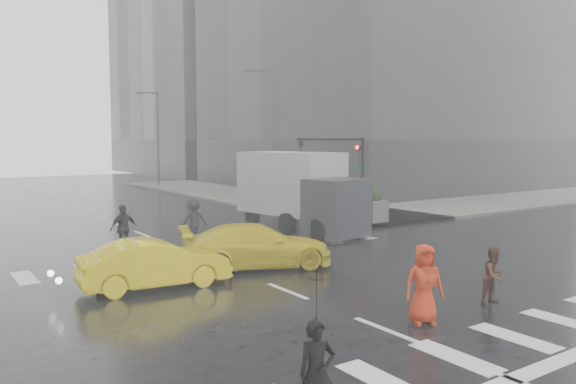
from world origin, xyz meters
TOP-DOWN VIEW (x-y plane):
  - ground at (0.00, 0.00)m, footprint 120.00×120.00m
  - sidewalk_ne at (19.50, 17.50)m, footprint 35.00×35.00m
  - building_ne_far at (29.00, 56.00)m, footprint 26.05×26.05m
  - road_markings at (0.00, 0.00)m, footprint 18.00×48.00m
  - traffic_signal_pole at (9.01, 8.01)m, footprint 4.45×0.42m
  - street_lamp_near at (10.87, 18.00)m, footprint 2.15×0.22m
  - street_lamp_far at (10.87, 38.00)m, footprint 2.15×0.22m
  - planter_west at (7.00, 8.20)m, footprint 1.10×1.10m
  - planter_mid at (9.00, 8.20)m, footprint 1.10×1.10m
  - planter_east at (11.00, 8.20)m, footprint 1.10×1.10m
  - pedestrian_black at (-3.90, -6.53)m, footprint 1.23×1.25m
  - pedestrian_brown at (3.86, -4.12)m, footprint 0.76×0.61m
  - pedestrian_orange at (1.09, -4.18)m, footprint 1.11×0.97m
  - pedestrian_far_a at (-2.01, 8.44)m, footprint 1.16×0.79m
  - pedestrian_far_b at (1.34, 9.19)m, footprint 1.27×0.91m
  - taxi_mid at (-3.00, 2.54)m, footprint 4.49×1.93m
  - taxi_rear at (0.85, 3.11)m, footprint 5.01×3.47m
  - box_truck at (6.71, 8.58)m, footprint 2.67×7.11m

SIDE VIEW (x-z plane):
  - ground at x=0.00m, z-range 0.00..0.00m
  - road_markings at x=0.00m, z-range 0.00..0.01m
  - sidewalk_ne at x=19.50m, z-range 0.00..0.15m
  - taxi_mid at x=-3.00m, z-range 0.00..1.44m
  - taxi_rear at x=0.85m, z-range 0.00..1.50m
  - pedestrian_brown at x=3.86m, z-range 0.00..1.52m
  - pedestrian_far_b at x=1.34m, z-range 0.00..1.77m
  - pedestrian_far_a at x=-2.01m, z-range 0.00..1.86m
  - pedestrian_orange at x=1.09m, z-range 0.00..1.91m
  - planter_west at x=7.00m, z-range 0.08..1.88m
  - planter_mid at x=9.00m, z-range 0.08..1.88m
  - planter_east at x=11.00m, z-range 0.08..1.88m
  - pedestrian_black at x=-3.90m, z-range 0.41..2.84m
  - box_truck at x=6.71m, z-range 0.13..3.90m
  - traffic_signal_pole at x=9.01m, z-range 0.97..5.47m
  - street_lamp_near at x=10.87m, z-range 0.45..9.45m
  - street_lamp_far at x=10.87m, z-range 0.45..9.45m
  - building_ne_far at x=29.00m, z-range -1.73..34.27m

